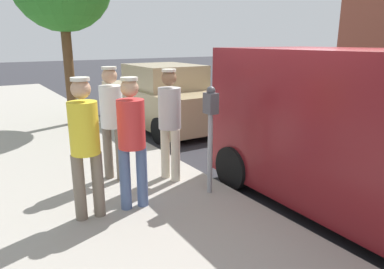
# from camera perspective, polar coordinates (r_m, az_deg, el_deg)

# --- Properties ---
(ground_plane) EXTENTS (80.00, 80.00, 0.00)m
(ground_plane) POSITION_cam_1_polar(r_m,az_deg,el_deg) (5.56, 18.59, -9.59)
(ground_plane) COLOR #2D2D33
(parking_meter_near) EXTENTS (0.14, 0.18, 1.52)m
(parking_meter_near) POSITION_cam_1_polar(r_m,az_deg,el_deg) (4.73, 3.06, 2.05)
(parking_meter_near) COLOR gray
(parking_meter_near) RESTS_ON sidewalk_slab
(pedestrian_in_gray) EXTENTS (0.34, 0.35, 1.70)m
(pedestrian_in_gray) POSITION_cam_1_polar(r_m,az_deg,el_deg) (5.24, -3.68, 2.73)
(pedestrian_in_gray) COLOR beige
(pedestrian_in_gray) RESTS_ON sidewalk_slab
(pedestrian_in_red) EXTENTS (0.36, 0.34, 1.68)m
(pedestrian_in_red) POSITION_cam_1_polar(r_m,az_deg,el_deg) (4.36, -9.87, -0.18)
(pedestrian_in_red) COLOR #4C608C
(pedestrian_in_red) RESTS_ON sidewalk_slab
(pedestrian_in_white) EXTENTS (0.34, 0.34, 1.74)m
(pedestrian_in_white) POSITION_cam_1_polar(r_m,az_deg,el_deg) (5.37, -13.02, 2.92)
(pedestrian_in_white) COLOR #726656
(pedestrian_in_white) RESTS_ON sidewalk_slab
(pedestrian_in_yellow) EXTENTS (0.36, 0.34, 1.71)m
(pedestrian_in_yellow) POSITION_cam_1_polar(r_m,az_deg,el_deg) (4.22, -17.17, -0.94)
(pedestrian_in_yellow) COLOR #726656
(pedestrian_in_yellow) RESTS_ON sidewalk_slab
(parked_sedan_behind) EXTENTS (1.99, 4.42, 1.65)m
(parked_sedan_behind) POSITION_cam_1_polar(r_m,az_deg,el_deg) (9.52, -5.02, 6.00)
(parked_sedan_behind) COLOR tan
(parked_sedan_behind) RESTS_ON ground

